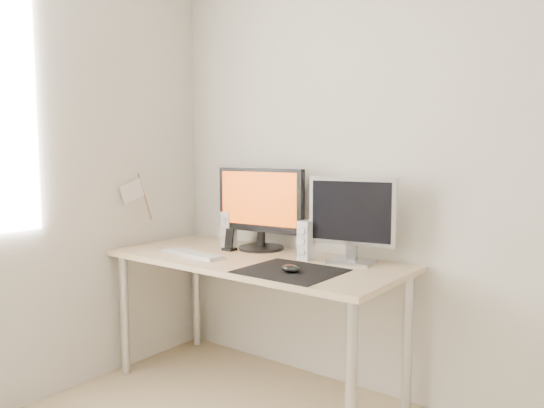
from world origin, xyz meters
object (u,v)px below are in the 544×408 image
Objects in this scene: phone_dock at (229,244)px; main_monitor at (260,206)px; second_monitor at (352,216)px; speaker_left at (229,229)px; keyboard at (192,254)px; mouse at (290,269)px; desk at (255,272)px; speaker_right at (306,240)px.

main_monitor is at bearing 45.00° from phone_dock.
main_monitor is at bearing 179.19° from second_monitor.
speaker_left is 0.48× the size of keyboard.
main_monitor is 0.59m from second_monitor.
main_monitor is 0.47m from keyboard.
mouse is at bearing -26.91° from speaker_left.
desk is at bearing -15.83° from phone_dock.
speaker_left is 1.64× the size of phone_dock.
main_monitor reaches higher than speaker_right.
phone_dock is (0.10, -0.11, -0.06)m from speaker_left.
phone_dock is (-0.49, -0.05, -0.06)m from speaker_right.
speaker_left reaches higher than desk.
speaker_right is 0.48× the size of keyboard.
speaker_left is (-0.35, 0.18, 0.18)m from desk.
main_monitor is 1.22× the size of second_monitor.
speaker_left is at bearing 133.35° from phone_dock.
phone_dock is at bearing 157.63° from mouse.
speaker_right reaches higher than phone_dock.
phone_dock is at bearing -174.34° from speaker_right.
keyboard is at bearing -84.14° from speaker_left.
mouse reaches higher than keyboard.
speaker_right is at bearing -12.16° from main_monitor.
desk is at bearing 26.62° from keyboard.
phone_dock reaches higher than desk.
mouse is at bearing -26.61° from desk.
speaker_left is at bearing -179.43° from second_monitor.
desk is 0.43m from speaker_left.
phone_dock reaches higher than mouse.
mouse is 0.79× the size of phone_dock.
keyboard is (-0.67, 0.02, -0.01)m from mouse.
mouse is 0.41m from desk.
speaker_left is (-0.23, -0.02, -0.15)m from main_monitor.
desk is 7.81× the size of speaker_right.
speaker_right is (0.59, -0.06, 0.00)m from speaker_left.
main_monitor is 1.29× the size of keyboard.
desk is at bearing -158.37° from second_monitor.
phone_dock is (-0.72, -0.12, -0.20)m from second_monitor.
speaker_right is at bearing -5.92° from speaker_left.
phone_dock is (-0.13, -0.13, -0.22)m from main_monitor.
main_monitor is at bearing 61.07° from keyboard.
speaker_left is (-0.82, -0.01, -0.14)m from second_monitor.
second_monitor reaches higher than keyboard.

